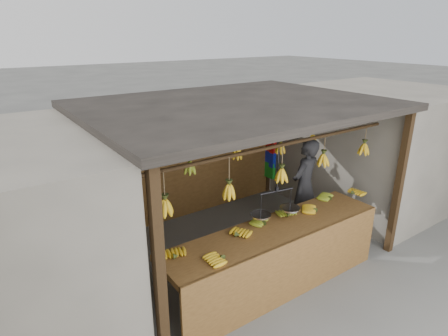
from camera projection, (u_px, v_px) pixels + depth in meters
ground at (234, 247)px, 6.17m from camera, size 80.00×80.00×0.00m
stall at (223, 127)px, 5.75m from camera, size 4.30×3.30×2.40m
neighbor_right at (375, 145)px, 7.72m from camera, size 3.00×3.00×2.30m
counter at (282, 245)px, 4.92m from camera, size 3.50×0.75×0.96m
hanging_bananas at (236, 155)px, 5.62m from camera, size 3.64×2.24×0.37m
balance_scale at (276, 208)px, 4.98m from camera, size 0.72×0.35×0.94m
vendor at (304, 186)px, 6.47m from camera, size 0.70×0.55×1.68m
bag_bundles at (271, 150)px, 7.92m from camera, size 0.08×0.26×1.29m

